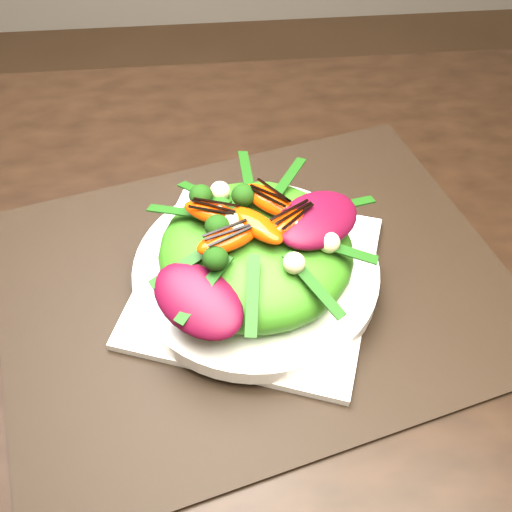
{
  "coord_description": "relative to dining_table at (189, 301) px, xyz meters",
  "views": [
    {
      "loc": [
        0.04,
        -0.4,
        1.27
      ],
      "look_at": [
        0.08,
        0.0,
        0.8
      ],
      "focal_mm": 42.0,
      "sensor_mm": 36.0,
      "label": 1
    }
  ],
  "objects": [
    {
      "name": "salad_bowl",
      "position": [
        0.08,
        0.0,
        0.04
      ],
      "size": [
        0.26,
        0.26,
        0.02
      ],
      "primitive_type": "cylinder",
      "rotation": [
        0.0,
        0.0,
        -0.02
      ],
      "color": "white",
      "rests_on": "plate_base"
    },
    {
      "name": "radicchio_leaf",
      "position": [
        0.14,
        0.0,
        0.11
      ],
      "size": [
        0.12,
        0.11,
        0.02
      ],
      "primitive_type": "ellipsoid",
      "rotation": [
        0.0,
        0.0,
        0.63
      ],
      "color": "#47071A",
      "rests_on": "lettuce_mound"
    },
    {
      "name": "macadamia_nut",
      "position": [
        0.11,
        -0.03,
        0.12
      ],
      "size": [
        0.03,
        0.03,
        0.02
      ],
      "primitive_type": "sphere",
      "rotation": [
        0.0,
        0.0,
        0.29
      ],
      "color": "beige",
      "rests_on": "lettuce_mound"
    },
    {
      "name": "dining_table",
      "position": [
        0.0,
        0.0,
        0.0
      ],
      "size": [
        1.6,
        0.9,
        0.75
      ],
      "primitive_type": "cube",
      "color": "black",
      "rests_on": "floor"
    },
    {
      "name": "lettuce_mound",
      "position": [
        0.08,
        0.0,
        0.07
      ],
      "size": [
        0.22,
        0.22,
        0.07
      ],
      "primitive_type": "ellipsoid",
      "rotation": [
        0.0,
        0.0,
        0.13
      ],
      "color": "#377515",
      "rests_on": "salad_bowl"
    },
    {
      "name": "orange_segment",
      "position": [
        0.07,
        0.02,
        0.12
      ],
      "size": [
        0.07,
        0.03,
        0.02
      ],
      "primitive_type": "ellipsoid",
      "rotation": [
        0.0,
        0.0,
        -0.14
      ],
      "color": "red",
      "rests_on": "lettuce_mound"
    },
    {
      "name": "plate_base",
      "position": [
        0.08,
        0.0,
        0.03
      ],
      "size": [
        0.31,
        0.31,
        0.01
      ],
      "primitive_type": "cube",
      "rotation": [
        0.0,
        0.0,
        -0.35
      ],
      "color": "white",
      "rests_on": "placemat"
    },
    {
      "name": "balsamic_drizzle",
      "position": [
        0.07,
        0.02,
        0.13
      ],
      "size": [
        0.05,
        0.01,
        0.0
      ],
      "primitive_type": "cube",
      "rotation": [
        0.0,
        0.0,
        -0.14
      ],
      "color": "black",
      "rests_on": "orange_segment"
    },
    {
      "name": "broccoli_floret",
      "position": [
        0.01,
        0.03,
        0.12
      ],
      "size": [
        0.04,
        0.04,
        0.03
      ],
      "primitive_type": "sphere",
      "rotation": [
        0.0,
        0.0,
        -0.08
      ],
      "color": "#0F3509",
      "rests_on": "lettuce_mound"
    },
    {
      "name": "placemat",
      "position": [
        0.08,
        0.0,
        0.02
      ],
      "size": [
        0.62,
        0.53,
        0.0
      ],
      "primitive_type": "cube",
      "rotation": [
        0.0,
        0.0,
        0.25
      ],
      "color": "black",
      "rests_on": "dining_table"
    }
  ]
}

